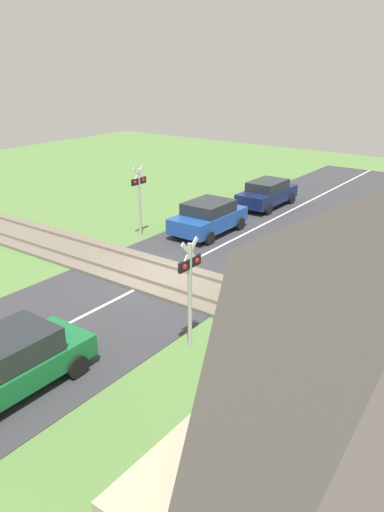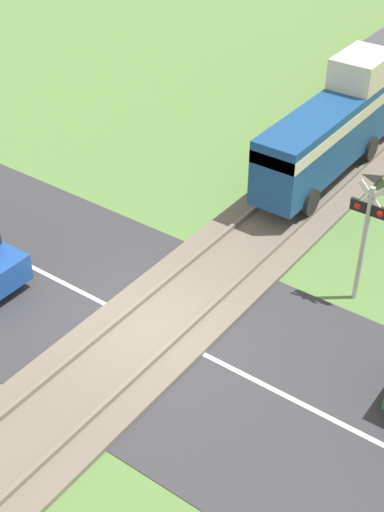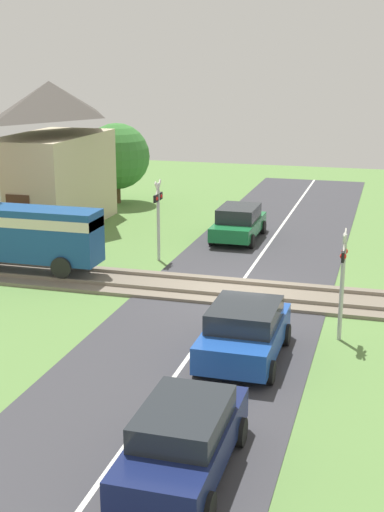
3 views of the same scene
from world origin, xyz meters
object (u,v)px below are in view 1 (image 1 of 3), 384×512
(car_far_side, at_px, (8,363))
(car_near_crossing, at_px, (209,217))
(car_behind_queue, at_px, (267,193))
(crossing_signal_west_approach, at_px, (139,192))
(crossing_signal_east_approach, at_px, (190,280))

(car_far_side, bearing_deg, car_near_crossing, -167.09)
(car_behind_queue, distance_m, crossing_signal_west_approach, 8.15)
(crossing_signal_west_approach, height_order, crossing_signal_east_approach, same)
(car_behind_queue, xyz_separation_m, crossing_signal_east_approach, (14.08, 5.19, 1.27))
(car_near_crossing, distance_m, crossing_signal_west_approach, 3.35)
(car_near_crossing, height_order, car_far_side, car_near_crossing)
(car_behind_queue, xyz_separation_m, crossing_signal_west_approach, (7.71, -2.31, 1.27))
(car_behind_queue, relative_size, crossing_signal_east_approach, 1.30)
(crossing_signal_west_approach, xyz_separation_m, crossing_signal_east_approach, (6.38, 7.50, 0.00))
(car_far_side, distance_m, car_behind_queue, 18.42)
(car_near_crossing, height_order, crossing_signal_east_approach, crossing_signal_east_approach)
(car_near_crossing, xyz_separation_m, car_far_side, (12.57, 2.88, -0.02))
(car_far_side, xyz_separation_m, car_behind_queue, (-18.19, -2.88, -0.01))
(car_near_crossing, height_order, car_behind_queue, car_near_crossing)
(car_behind_queue, bearing_deg, car_near_crossing, 0.00)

